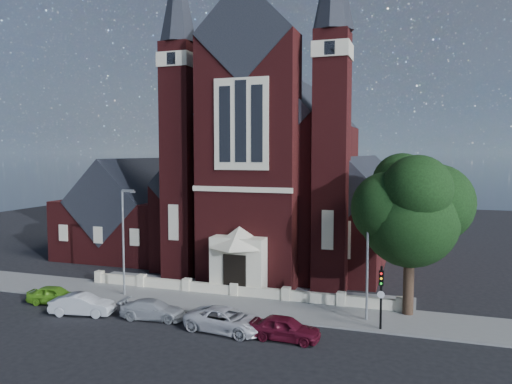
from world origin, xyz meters
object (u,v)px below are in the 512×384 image
Objects in this scene: car_white_suv at (226,320)px; car_dark_red at (285,328)px; parish_hall at (133,217)px; car_silver_a at (83,305)px; car_silver_b at (153,310)px; car_lime_van at (55,295)px; street_lamp_left at (124,236)px; street_tree at (412,212)px; traffic_signal at (381,290)px; church at (290,178)px; street_lamp_right at (369,251)px.

car_dark_red is (3.75, -0.21, -0.01)m from car_white_suv.
parish_hall is 20.54m from car_silver_a.
car_lime_van is at bearing 78.82° from car_silver_b.
car_white_suv is at bearing -24.43° from street_lamp_left.
street_tree is 2.82× the size of car_lime_van.
parish_hall is at bearing 2.90° from car_lime_van.
traffic_signal is (27.00, -15.57, -1.43)m from parish_hall.
church reaches higher than car_lime_van.
traffic_signal is at bearing -87.05° from car_silver_b.
street_lamp_left is 1.00× the size of street_lamp_right.
car_dark_red reaches higher than car_silver_a.
traffic_signal is 6.33m from car_dark_red.
car_white_suv is at bearing -100.87° from car_silver_a.
street_lamp_left is (-7.91, -18.94, -3.59)m from church.
church is 3.26× the size of street_tree.
street_lamp_left is 7.29m from car_silver_b.
parish_hall is 3.21× the size of car_lime_van.
church is 6.82× the size of car_white_suv.
church is 20.84m from street_lamp_left.
street_tree is at bearing 34.26° from street_lamp_right.
car_lime_van is at bearing -138.92° from street_lamp_left.
street_lamp_right is (18.00, 0.00, 0.00)m from street_lamp_left.
parish_hall is at bearing 28.90° from car_silver_b.
church is 21.38m from street_tree.
car_dark_red is (14.02, -0.08, 0.01)m from car_silver_a.
street_tree is 20.71m from street_lamp_left.
car_silver_a is at bearing -109.03° from church.
car_silver_a is 0.98× the size of car_silver_b.
car_white_suv is 3.76m from car_dark_red.
car_white_suv is at bearing -150.26° from street_lamp_right.
church is at bearing 67.34° from street_lamp_left.
car_silver_b is (4.66, -3.95, -3.97)m from street_lamp_left.
street_tree reaches higher than car_silver_a.
street_lamp_left is at bearing 175.24° from traffic_signal.
street_tree reaches higher than car_white_suv.
street_lamp_right is at bearing -61.96° from church.
car_silver_a is at bearing -67.22° from parish_hall.
street_lamp_left reaches higher than car_lime_van.
church is 21.76m from street_lamp_right.
street_tree is 2.67× the size of traffic_signal.
street_lamp_right is 22.33m from car_lime_van.
street_lamp_right is at bearing -52.99° from car_white_suv.
car_silver_a is (-0.24, -4.69, -3.90)m from street_lamp_left.
parish_hall reaches higher than car_silver_a.
car_white_suv is (10.03, -4.55, -3.89)m from street_lamp_left.
car_lime_van is 0.90× the size of car_silver_a.
street_lamp_right is 19.23m from car_silver_a.
traffic_signal is (11.00, -20.52, -5.60)m from church.
street_tree is 2.58× the size of car_dark_red.
street_tree is 2.48× the size of car_silver_b.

